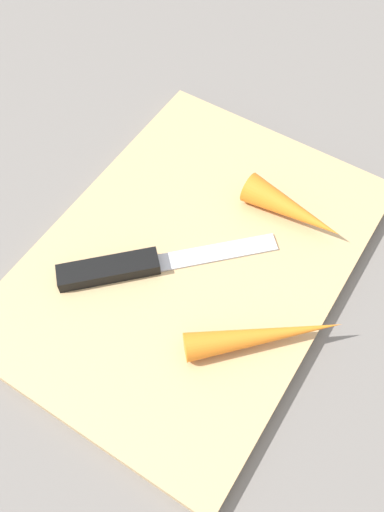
{
  "coord_description": "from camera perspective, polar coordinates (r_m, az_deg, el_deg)",
  "views": [
    {
      "loc": [
        0.23,
        0.15,
        0.44
      ],
      "look_at": [
        0.0,
        0.0,
        0.01
      ],
      "focal_mm": 39.0,
      "sensor_mm": 36.0,
      "label": 1
    }
  ],
  "objects": [
    {
      "name": "ground_plane",
      "position": [
        0.52,
        0.0,
        -0.71
      ],
      "size": [
        1.4,
        1.4,
        0.0
      ],
      "primitive_type": "plane",
      "color": "slate"
    },
    {
      "name": "cutting_board",
      "position": [
        0.51,
        0.0,
        -0.36
      ],
      "size": [
        0.36,
        0.26,
        0.01
      ],
      "primitive_type": "cube",
      "color": "tan",
      "rests_on": "ground_plane"
    },
    {
      "name": "knife",
      "position": [
        0.5,
        -7.05,
        -1.14
      ],
      "size": [
        0.16,
        0.16,
        0.01
      ],
      "rotation": [
        0.0,
        0.0,
        2.35
      ],
      "color": "#B7B7BC",
      "rests_on": "cutting_board"
    },
    {
      "name": "carrot_short",
      "position": [
        0.53,
        10.25,
        4.68
      ],
      "size": [
        0.03,
        0.1,
        0.03
      ],
      "primitive_type": "cone",
      "rotation": [
        0.0,
        1.57,
        1.52
      ],
      "color": "orange",
      "rests_on": "cutting_board"
    },
    {
      "name": "carrot_long",
      "position": [
        0.46,
        7.45,
        -8.11
      ],
      "size": [
        0.1,
        0.11,
        0.02
      ],
      "primitive_type": "cone",
      "rotation": [
        0.0,
        1.57,
        2.29
      ],
      "color": "orange",
      "rests_on": "cutting_board"
    }
  ]
}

